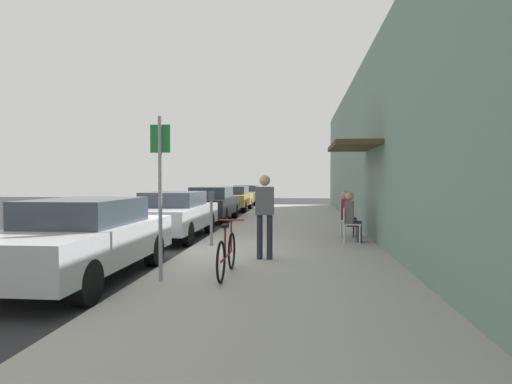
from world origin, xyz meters
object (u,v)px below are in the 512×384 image
at_px(seated_patron_0, 352,215).
at_px(cafe_chair_0, 349,222).
at_px(parked_car_0, 82,238).
at_px(parked_car_3, 233,198).
at_px(cafe_chair_1, 345,219).
at_px(pedestrian_standing, 265,210).
at_px(parked_car_1, 173,214).
at_px(street_sign, 160,185).
at_px(seated_patron_1, 347,212).
at_px(parking_meter, 211,214).
at_px(bicycle_0, 227,254).
at_px(parked_car_2, 211,203).
at_px(parked_car_4, 246,194).

bearing_deg(seated_patron_0, cafe_chair_0, 171.03).
xyz_separation_m(parked_car_0, parked_car_3, (0.00, 16.54, -0.02)).
height_order(cafe_chair_1, pedestrian_standing, pedestrian_standing).
bearing_deg(cafe_chair_0, parked_car_1, 168.47).
distance_m(street_sign, seated_patron_1, 6.68).
xyz_separation_m(parked_car_3, cafe_chair_1, (4.95, -11.29, -0.08)).
bearing_deg(parking_meter, pedestrian_standing, -48.92).
xyz_separation_m(parking_meter, cafe_chair_1, (3.40, 1.96, -0.26)).
xyz_separation_m(parked_car_0, cafe_chair_0, (4.95, 4.26, -0.10)).
bearing_deg(parked_car_3, bicycle_0, -81.43).
height_order(cafe_chair_0, seated_patron_1, seated_patron_1).
distance_m(seated_patron_0, seated_patron_1, 1.00).
height_order(parked_car_1, parked_car_2, parked_car_2).
bearing_deg(parked_car_3, seated_patron_0, -67.81).
bearing_deg(bicycle_0, parked_car_0, -177.45).
distance_m(parked_car_0, cafe_chair_1, 7.22).
distance_m(parked_car_1, cafe_chair_0, 5.06).
xyz_separation_m(cafe_chair_0, pedestrian_standing, (-1.97, -2.62, 0.50)).
height_order(parked_car_0, parked_car_3, parked_car_0).
relative_size(parking_meter, seated_patron_1, 1.02).
relative_size(parked_car_2, bicycle_0, 2.57).
bearing_deg(street_sign, seated_patron_0, 52.74).
relative_size(parked_car_2, street_sign, 1.69).
height_order(parked_car_2, seated_patron_0, seated_patron_0).
xyz_separation_m(cafe_chair_0, seated_patron_0, (0.06, -0.01, 0.19)).
height_order(seated_patron_0, cafe_chair_1, seated_patron_0).
bearing_deg(seated_patron_1, parked_car_1, 179.73).
bearing_deg(cafe_chair_1, parked_car_1, 179.81).
bearing_deg(parked_car_4, parked_car_1, -90.00).
height_order(parked_car_3, parking_meter, parking_meter).
bearing_deg(pedestrian_standing, parking_meter, 131.08).
height_order(parking_meter, cafe_chair_1, parking_meter).
bearing_deg(parked_car_3, cafe_chair_1, -66.30).
xyz_separation_m(parked_car_0, parked_car_1, (0.00, 5.27, -0.01)).
bearing_deg(parked_car_4, cafe_chair_0, -74.72).
relative_size(parked_car_2, pedestrian_standing, 2.59).
xyz_separation_m(parked_car_3, street_sign, (1.50, -16.91, 0.94)).
height_order(parked_car_3, cafe_chair_1, parked_car_3).
bearing_deg(parked_car_1, seated_patron_1, -0.27).
bearing_deg(bicycle_0, parking_meter, 106.24).
bearing_deg(cafe_chair_0, bicycle_0, -120.84).
distance_m(parked_car_1, parking_meter, 2.52).
distance_m(cafe_chair_0, seated_patron_1, 1.01).
distance_m(parked_car_0, parked_car_4, 22.40).
bearing_deg(street_sign, bicycle_0, 26.14).
bearing_deg(parking_meter, bicycle_0, -73.76).
relative_size(parked_car_1, seated_patron_1, 3.41).
bearing_deg(parking_meter, cafe_chair_0, 15.87).
height_order(parked_car_3, bicycle_0, parked_car_3).
bearing_deg(parked_car_4, street_sign, -86.23).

